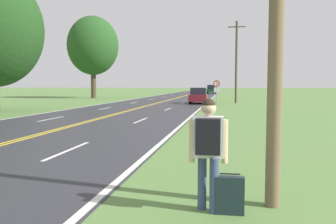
{
  "coord_description": "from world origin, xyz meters",
  "views": [
    {
      "loc": [
        7.28,
        -2.28,
        1.97
      ],
      "look_at": [
        4.91,
        11.87,
        0.86
      ],
      "focal_mm": 38.0,
      "sensor_mm": 36.0,
      "label": 1
    }
  ],
  "objects_px": {
    "hitchhiker_person": "(208,143)",
    "car_dark_green_van_mid_near": "(212,89)",
    "tree_mid_treeline": "(93,46)",
    "suitcase": "(230,195)",
    "traffic_sign": "(217,87)",
    "car_black_hatchback_approaching": "(201,91)",
    "car_maroon_sedan_nearest": "(199,96)"
  },
  "relations": [
    {
      "from": "car_dark_green_van_mid_near",
      "to": "suitcase",
      "type": "bearing_deg",
      "value": 3.13
    },
    {
      "from": "tree_mid_treeline",
      "to": "suitcase",
      "type": "bearing_deg",
      "value": -66.27
    },
    {
      "from": "suitcase",
      "to": "car_maroon_sedan_nearest",
      "type": "bearing_deg",
      "value": 4.43
    },
    {
      "from": "car_maroon_sedan_nearest",
      "to": "suitcase",
      "type": "bearing_deg",
      "value": 3.76
    },
    {
      "from": "suitcase",
      "to": "tree_mid_treeline",
      "type": "height_order",
      "value": "tree_mid_treeline"
    },
    {
      "from": "car_maroon_sedan_nearest",
      "to": "car_black_hatchback_approaching",
      "type": "relative_size",
      "value": 1.27
    },
    {
      "from": "suitcase",
      "to": "car_black_hatchback_approaching",
      "type": "distance_m",
      "value": 63.89
    },
    {
      "from": "suitcase",
      "to": "car_dark_green_van_mid_near",
      "type": "xyz_separation_m",
      "value": [
        -3.39,
        70.55,
        0.67
      ]
    },
    {
      "from": "hitchhiker_person",
      "to": "car_black_hatchback_approaching",
      "type": "height_order",
      "value": "hitchhiker_person"
    },
    {
      "from": "traffic_sign",
      "to": "car_maroon_sedan_nearest",
      "type": "relative_size",
      "value": 0.53
    },
    {
      "from": "suitcase",
      "to": "car_dark_green_van_mid_near",
      "type": "bearing_deg",
      "value": 1.71
    },
    {
      "from": "hitchhiker_person",
      "to": "traffic_sign",
      "type": "distance_m",
      "value": 25.37
    },
    {
      "from": "car_maroon_sedan_nearest",
      "to": "car_black_hatchback_approaching",
      "type": "distance_m",
      "value": 32.52
    },
    {
      "from": "car_maroon_sedan_nearest",
      "to": "car_black_hatchback_approaching",
      "type": "height_order",
      "value": "car_maroon_sedan_nearest"
    },
    {
      "from": "tree_mid_treeline",
      "to": "car_dark_green_van_mid_near",
      "type": "height_order",
      "value": "tree_mid_treeline"
    },
    {
      "from": "suitcase",
      "to": "tree_mid_treeline",
      "type": "distance_m",
      "value": 48.26
    },
    {
      "from": "tree_mid_treeline",
      "to": "car_black_hatchback_approaching",
      "type": "relative_size",
      "value": 3.38
    },
    {
      "from": "car_dark_green_van_mid_near",
      "to": "car_black_hatchback_approaching",
      "type": "bearing_deg",
      "value": -13.37
    },
    {
      "from": "hitchhiker_person",
      "to": "car_maroon_sedan_nearest",
      "type": "relative_size",
      "value": 0.4
    },
    {
      "from": "traffic_sign",
      "to": "car_black_hatchback_approaching",
      "type": "xyz_separation_m",
      "value": [
        -4.09,
        38.29,
        -1.04
      ]
    },
    {
      "from": "traffic_sign",
      "to": "suitcase",
      "type": "bearing_deg",
      "value": -87.79
    },
    {
      "from": "car_dark_green_van_mid_near",
      "to": "traffic_sign",
      "type": "bearing_deg",
      "value": 3.44
    },
    {
      "from": "car_black_hatchback_approaching",
      "to": "hitchhiker_person",
      "type": "bearing_deg",
      "value": 3.06
    },
    {
      "from": "hitchhiker_person",
      "to": "suitcase",
      "type": "relative_size",
      "value": 2.77
    },
    {
      "from": "tree_mid_treeline",
      "to": "car_maroon_sedan_nearest",
      "type": "relative_size",
      "value": 2.65
    },
    {
      "from": "traffic_sign",
      "to": "hitchhiker_person",
      "type": "bearing_deg",
      "value": -88.54
    },
    {
      "from": "hitchhiker_person",
      "to": "suitcase",
      "type": "bearing_deg",
      "value": -97.86
    },
    {
      "from": "tree_mid_treeline",
      "to": "car_dark_green_van_mid_near",
      "type": "bearing_deg",
      "value": 59.52
    },
    {
      "from": "hitchhiker_person",
      "to": "car_dark_green_van_mid_near",
      "type": "distance_m",
      "value": 70.57
    },
    {
      "from": "tree_mid_treeline",
      "to": "traffic_sign",
      "type": "bearing_deg",
      "value": -45.1
    },
    {
      "from": "tree_mid_treeline",
      "to": "car_black_hatchback_approaching",
      "type": "distance_m",
      "value": 25.41
    },
    {
      "from": "traffic_sign",
      "to": "car_black_hatchback_approaching",
      "type": "distance_m",
      "value": 38.52
    }
  ]
}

